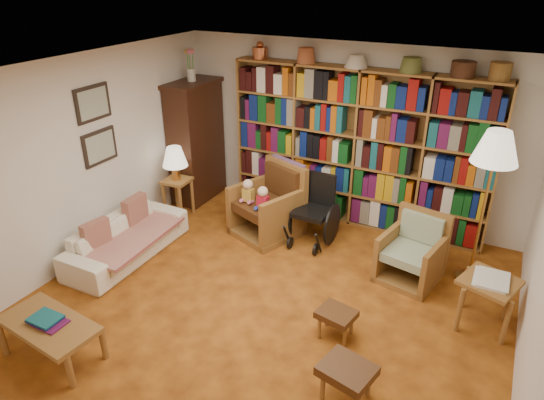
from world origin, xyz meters
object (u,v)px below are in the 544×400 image
Objects in this scene: footstool_b at (347,373)px; armchair_sage at (412,253)px; side_table_lamp at (178,190)px; side_table_papers at (488,288)px; armchair_leather at (270,205)px; coffee_table at (49,327)px; footstool_a at (336,316)px; wheelchair at (315,211)px; sofa at (127,239)px; floor_lamp at (495,154)px.

armchair_sage is at bearing 88.03° from footstool_b.
side_table_papers is (4.30, -0.59, 0.05)m from side_table_lamp.
side_table_papers is at bearing -15.29° from armchair_leather.
armchair_sage is 0.79× the size of coffee_table.
footstool_b is at bearing -91.97° from armchair_sage.
side_table_lamp is at bearing 103.77° from coffee_table.
footstool_a is 0.40× the size of coffee_table.
wheelchair is 2.39m from side_table_papers.
armchair_sage is 3.98m from coffee_table.
sofa is 2.91m from footstool_a.
side_table_papers is 1.59× the size of footstool_a.
footstool_b is (0.36, -0.72, 0.05)m from footstool_a.
floor_lamp is (2.66, 0.02, 1.19)m from armchair_leather.
coffee_table is at bearing -146.90° from side_table_papers.
sofa is 2.96× the size of side_table_lamp.
wheelchair is 1.45× the size of side_table_papers.
wheelchair is at bearing 159.39° from side_table_papers.
wheelchair is (-1.37, 0.27, 0.12)m from armchair_sage.
side_table_lamp is 4.26m from floor_lamp.
armchair_sage reaches higher than side_table_papers.
coffee_table is (-3.58, -2.34, -0.11)m from side_table_papers.
wheelchair reaches higher than sofa.
footstool_b is at bearing -120.98° from side_table_papers.
footstool_a is at bearing -60.89° from wheelchair.
floor_lamp reaches higher than footstool_b.
floor_lamp is 4.77m from coffee_table.
armchair_sage reaches higher than footstool_a.
side_table_lamp is 0.72× the size of armchair_sage.
footstool_a is (2.91, -0.21, -0.00)m from sofa.
side_table_papers is at bearing -81.88° from sofa.
side_table_papers is (0.21, -0.80, -1.13)m from floor_lamp.
sofa is at bearing -133.06° from armchair_leather.
armchair_leather is 2.13× the size of footstool_b.
side_table_lamp is 0.56× the size of coffee_table.
side_table_papers is at bearing -20.61° from wheelchair.
armchair_sage is at bearing 46.91° from coffee_table.
wheelchair reaches higher than armchair_sage.
side_table_lamp is at bearing 172.24° from side_table_papers.
side_table_lamp is 3.44m from armchair_sage.
side_table_lamp is at bearing 4.16° from sofa.
sofa reaches higher than footstool_b.
footstool_a is at bearing 33.05° from coffee_table.
sofa is 1.81m from coffee_table.
wheelchair is (2.07, 0.25, 0.01)m from side_table_lamp.
sofa is 4.23× the size of footstool_a.
sofa reaches higher than coffee_table.
side_table_lamp is at bearing -172.08° from armchair_leather.
coffee_table is at bearing -133.09° from armchair_sage.
wheelchair is at bearing 168.82° from armchair_sage.
floor_lamp reaches higher than armchair_leather.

